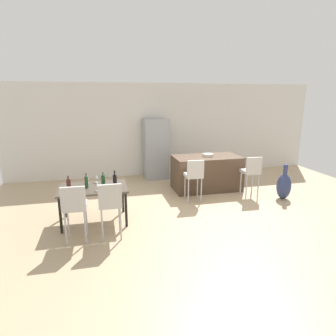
% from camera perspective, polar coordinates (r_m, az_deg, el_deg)
% --- Properties ---
extents(ground_plane, '(10.00, 10.00, 0.00)m').
position_cam_1_polar(ground_plane, '(6.81, 5.90, -7.44)').
color(ground_plane, tan).
extents(back_wall, '(10.00, 0.12, 2.90)m').
position_cam_1_polar(back_wall, '(9.33, -0.14, 7.66)').
color(back_wall, silver).
rests_on(back_wall, ground_plane).
extents(kitchen_island, '(1.80, 0.96, 0.92)m').
position_cam_1_polar(kitchen_island, '(7.89, 7.68, -0.96)').
color(kitchen_island, '#4C3828').
rests_on(kitchen_island, ground_plane).
extents(bar_chair_left, '(0.42, 0.42, 1.05)m').
position_cam_1_polar(bar_chair_left, '(6.83, 5.23, -1.18)').
color(bar_chair_left, beige).
rests_on(bar_chair_left, ground_plane).
extents(bar_chair_middle, '(0.42, 0.42, 1.05)m').
position_cam_1_polar(bar_chair_middle, '(7.45, 16.33, -0.42)').
color(bar_chair_middle, beige).
rests_on(bar_chair_middle, ground_plane).
extents(dining_table, '(1.33, 0.89, 0.74)m').
position_cam_1_polar(dining_table, '(5.90, -14.69, -4.32)').
color(dining_table, '#4C4238').
rests_on(dining_table, ground_plane).
extents(dining_chair_near, '(0.41, 0.41, 1.05)m').
position_cam_1_polar(dining_chair_near, '(5.15, -18.18, -6.97)').
color(dining_chair_near, beige).
rests_on(dining_chair_near, ground_plane).
extents(dining_chair_far, '(0.40, 0.40, 1.05)m').
position_cam_1_polar(dining_chair_far, '(5.13, -11.46, -6.62)').
color(dining_chair_far, beige).
rests_on(dining_chair_far, ground_plane).
extents(wine_bottle_inner, '(0.08, 0.08, 0.29)m').
position_cam_1_polar(wine_bottle_inner, '(5.74, -19.20, -3.19)').
color(wine_bottle_inner, '#471E19').
rests_on(wine_bottle_inner, dining_table).
extents(wine_bottle_end, '(0.08, 0.08, 0.33)m').
position_cam_1_polar(wine_bottle_end, '(5.80, -10.56, -2.44)').
color(wine_bottle_end, black).
rests_on(wine_bottle_end, dining_table).
extents(wine_bottle_right, '(0.06, 0.06, 0.30)m').
position_cam_1_polar(wine_bottle_right, '(5.83, -15.97, -2.72)').
color(wine_bottle_right, '#194723').
rests_on(wine_bottle_right, dining_table).
extents(wine_bottle_far, '(0.07, 0.07, 0.28)m').
position_cam_1_polar(wine_bottle_far, '(5.88, -12.82, -2.42)').
color(wine_bottle_far, '#194723').
rests_on(wine_bottle_far, dining_table).
extents(wine_glass_left, '(0.07, 0.07, 0.17)m').
position_cam_1_polar(wine_glass_left, '(6.14, -15.86, -1.81)').
color(wine_glass_left, silver).
rests_on(wine_glass_left, dining_table).
extents(wine_glass_middle, '(0.07, 0.07, 0.17)m').
position_cam_1_polar(wine_glass_middle, '(5.59, -13.89, -3.23)').
color(wine_glass_middle, silver).
rests_on(wine_glass_middle, dining_table).
extents(wine_glass_near, '(0.07, 0.07, 0.17)m').
position_cam_1_polar(wine_glass_near, '(6.14, -14.10, -1.68)').
color(wine_glass_near, silver).
rests_on(wine_glass_near, dining_table).
extents(refrigerator, '(0.72, 0.68, 1.84)m').
position_cam_1_polar(refrigerator, '(8.88, -2.49, 3.87)').
color(refrigerator, '#939699').
rests_on(refrigerator, ground_plane).
extents(fruit_bowl, '(0.29, 0.29, 0.07)m').
position_cam_1_polar(fruit_bowl, '(7.80, 7.98, 2.59)').
color(fruit_bowl, beige).
rests_on(fruit_bowl, kitchen_island).
extents(floor_vase, '(0.35, 0.35, 0.88)m').
position_cam_1_polar(floor_vase, '(7.67, 22.11, -3.31)').
color(floor_vase, navy).
rests_on(floor_vase, ground_plane).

